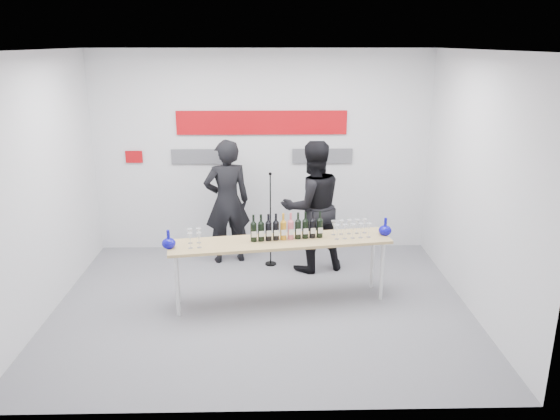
{
  "coord_description": "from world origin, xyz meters",
  "views": [
    {
      "loc": [
        0.08,
        -6.03,
        3.09
      ],
      "look_at": [
        0.23,
        0.22,
        1.15
      ],
      "focal_mm": 35.0,
      "sensor_mm": 36.0,
      "label": 1
    }
  ],
  "objects_px": {
    "tasting_table": "(280,245)",
    "mic_stand": "(271,237)",
    "presenter_right": "(312,207)",
    "presenter_left": "(227,202)"
  },
  "relations": [
    {
      "from": "tasting_table",
      "to": "mic_stand",
      "type": "height_order",
      "value": "mic_stand"
    },
    {
      "from": "presenter_right",
      "to": "mic_stand",
      "type": "relative_size",
      "value": 1.33
    },
    {
      "from": "tasting_table",
      "to": "mic_stand",
      "type": "xyz_separation_m",
      "value": [
        -0.11,
        1.15,
        -0.32
      ]
    },
    {
      "from": "presenter_left",
      "to": "mic_stand",
      "type": "distance_m",
      "value": 0.8
    },
    {
      "from": "presenter_left",
      "to": "mic_stand",
      "type": "xyz_separation_m",
      "value": [
        0.62,
        -0.17,
        -0.48
      ]
    },
    {
      "from": "presenter_right",
      "to": "mic_stand",
      "type": "height_order",
      "value": "presenter_right"
    },
    {
      "from": "mic_stand",
      "to": "presenter_right",
      "type": "bearing_deg",
      "value": -26.97
    },
    {
      "from": "mic_stand",
      "to": "tasting_table",
      "type": "bearing_deg",
      "value": -96.53
    },
    {
      "from": "presenter_left",
      "to": "mic_stand",
      "type": "height_order",
      "value": "presenter_left"
    },
    {
      "from": "tasting_table",
      "to": "presenter_right",
      "type": "xyz_separation_m",
      "value": [
        0.46,
        1.0,
        0.18
      ]
    }
  ]
}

